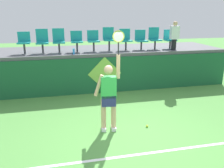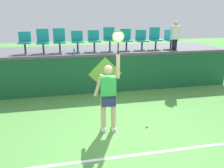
{
  "view_description": "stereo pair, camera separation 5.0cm",
  "coord_description": "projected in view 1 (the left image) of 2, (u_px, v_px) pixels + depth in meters",
  "views": [
    {
      "loc": [
        -1.62,
        -4.91,
        2.95
      ],
      "look_at": [
        -0.25,
        1.24,
        1.02
      ],
      "focal_mm": 37.81,
      "sensor_mm": 36.0,
      "label": 1
    },
    {
      "loc": [
        -1.57,
        -4.92,
        2.95
      ],
      "look_at": [
        -0.25,
        1.24,
        1.02
      ],
      "focal_mm": 37.81,
      "sensor_mm": 36.0,
      "label": 2
    }
  ],
  "objects": [
    {
      "name": "ground_plane",
      "position": [
        133.0,
        137.0,
        5.78
      ],
      "size": [
        40.0,
        40.0,
        0.0
      ],
      "primitive_type": "plane",
      "color": "#519342"
    },
    {
      "name": "court_back_wall",
      "position": [
        105.0,
        75.0,
        8.88
      ],
      "size": [
        10.12,
        0.2,
        1.36
      ],
      "primitive_type": "cube",
      "color": "#195633",
      "rests_on": "ground_plane"
    },
    {
      "name": "spectator_platform",
      "position": [
        99.0,
        50.0,
        9.81
      ],
      "size": [
        10.12,
        2.56,
        0.12
      ],
      "primitive_type": "cube",
      "color": "#56565B",
      "rests_on": "court_back_wall"
    },
    {
      "name": "court_baseline_stripe",
      "position": [
        143.0,
        154.0,
        5.11
      ],
      "size": [
        9.11,
        0.08,
        0.01
      ],
      "primitive_type": "cube",
      "color": "white",
      "rests_on": "ground_plane"
    },
    {
      "name": "tennis_player",
      "position": [
        109.0,
        94.0,
        5.88
      ],
      "size": [
        0.75,
        0.3,
        2.54
      ],
      "color": "white",
      "rests_on": "ground_plane"
    },
    {
      "name": "tennis_ball",
      "position": [
        147.0,
        126.0,
        6.29
      ],
      "size": [
        0.07,
        0.07,
        0.07
      ],
      "primitive_type": "sphere",
      "color": "#D1E533",
      "rests_on": "ground_plane"
    },
    {
      "name": "water_bottle",
      "position": [
        74.0,
        51.0,
        8.51
      ],
      "size": [
        0.07,
        0.07,
        0.21
      ],
      "primitive_type": "cylinder",
      "color": "#338CE5",
      "rests_on": "spectator_platform"
    },
    {
      "name": "stadium_chair_0",
      "position": [
        24.0,
        41.0,
        8.59
      ],
      "size": [
        0.44,
        0.42,
        0.78
      ],
      "color": "#38383D",
      "rests_on": "spectator_platform"
    },
    {
      "name": "stadium_chair_1",
      "position": [
        42.0,
        40.0,
        8.73
      ],
      "size": [
        0.44,
        0.42,
        0.87
      ],
      "color": "#38383D",
      "rests_on": "spectator_platform"
    },
    {
      "name": "stadium_chair_2",
      "position": [
        59.0,
        40.0,
        8.85
      ],
      "size": [
        0.44,
        0.42,
        0.88
      ],
      "color": "#38383D",
      "rests_on": "spectator_platform"
    },
    {
      "name": "stadium_chair_3",
      "position": [
        77.0,
        40.0,
        8.99
      ],
      "size": [
        0.44,
        0.42,
        0.78
      ],
      "color": "#38383D",
      "rests_on": "spectator_platform"
    },
    {
      "name": "stadium_chair_4",
      "position": [
        93.0,
        39.0,
        9.12
      ],
      "size": [
        0.44,
        0.42,
        0.79
      ],
      "color": "#38383D",
      "rests_on": "spectator_platform"
    },
    {
      "name": "stadium_chair_5",
      "position": [
        109.0,
        38.0,
        9.24
      ],
      "size": [
        0.44,
        0.42,
        0.9
      ],
      "color": "#38383D",
      "rests_on": "spectator_platform"
    },
    {
      "name": "stadium_chair_6",
      "position": [
        125.0,
        38.0,
        9.39
      ],
      "size": [
        0.44,
        0.42,
        0.83
      ],
      "color": "#38383D",
      "rests_on": "spectator_platform"
    },
    {
      "name": "stadium_chair_7",
      "position": [
        141.0,
        39.0,
        9.54
      ],
      "size": [
        0.44,
        0.42,
        0.78
      ],
      "color": "#38383D",
      "rests_on": "spectator_platform"
    },
    {
      "name": "stadium_chair_8",
      "position": [
        155.0,
        37.0,
        9.65
      ],
      "size": [
        0.44,
        0.42,
        0.87
      ],
      "color": "#38383D",
      "rests_on": "spectator_platform"
    },
    {
      "name": "stadium_chair_9",
      "position": [
        170.0,
        38.0,
        9.8
      ],
      "size": [
        0.44,
        0.42,
        0.77
      ],
      "color": "#38383D",
      "rests_on": "spectator_platform"
    },
    {
      "name": "spectator_0",
      "position": [
        174.0,
        35.0,
        9.38
      ],
      "size": [
        0.34,
        0.2,
        1.13
      ],
      "color": "black",
      "rests_on": "spectator_platform"
    },
    {
      "name": "wall_signage_mount",
      "position": [
        105.0,
        93.0,
        8.98
      ],
      "size": [
        1.27,
        0.01,
        1.38
      ],
      "color": "#195633",
      "rests_on": "ground_plane"
    }
  ]
}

